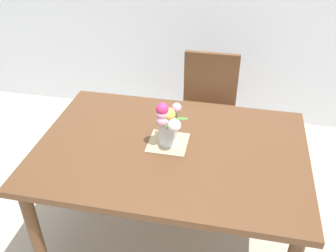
{
  "coord_description": "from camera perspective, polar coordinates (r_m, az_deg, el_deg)",
  "views": [
    {
      "loc": [
        0.32,
        -1.65,
        2.0
      ],
      "look_at": [
        -0.02,
        0.03,
        0.84
      ],
      "focal_mm": 39.99,
      "sensor_mm": 36.0,
      "label": 1
    }
  ],
  "objects": [
    {
      "name": "dining_table",
      "position": [
        2.16,
        0.44,
        -4.97
      ],
      "size": [
        1.52,
        1.04,
        0.72
      ],
      "color": "brown",
      "rests_on": "ground_plane"
    },
    {
      "name": "flower_vase",
      "position": [
        2.04,
        -0.09,
        0.41
      ],
      "size": [
        0.18,
        0.2,
        0.27
      ],
      "color": "silver",
      "rests_on": "placemat"
    },
    {
      "name": "placemat",
      "position": [
        2.14,
        0.0,
        -2.58
      ],
      "size": [
        0.22,
        0.22,
        0.01
      ],
      "primitive_type": "cube",
      "color": "tan",
      "rests_on": "dining_table"
    },
    {
      "name": "ground_plane",
      "position": [
        2.61,
        0.37,
        -15.93
      ],
      "size": [
        12.0,
        12.0,
        0.0
      ],
      "primitive_type": "plane",
      "color": "#B7AD99"
    },
    {
      "name": "chair_far",
      "position": [
        2.93,
        6.12,
        3.35
      ],
      "size": [
        0.42,
        0.42,
        0.9
      ],
      "rotation": [
        0.0,
        0.0,
        3.14
      ],
      "color": "brown",
      "rests_on": "ground_plane"
    }
  ]
}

